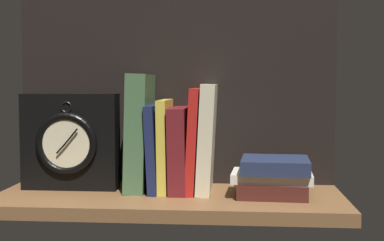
# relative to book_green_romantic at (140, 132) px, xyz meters

# --- Properties ---
(ground_plane) EXTENTS (0.70, 0.27, 0.03)m
(ground_plane) POSITION_rel_book_green_romantic_xyz_m (0.07, -0.04, -0.13)
(ground_plane) COLOR brown
(back_panel) EXTENTS (0.70, 0.01, 0.42)m
(back_panel) POSITION_rel_book_green_romantic_xyz_m (0.07, 0.08, 0.09)
(back_panel) COLOR black
(back_panel) RESTS_ON ground_plane
(book_green_romantic) EXTENTS (0.05, 0.13, 0.24)m
(book_green_romantic) POSITION_rel_book_green_romantic_xyz_m (0.00, 0.00, 0.00)
(book_green_romantic) COLOR #476B44
(book_green_romantic) RESTS_ON ground_plane
(book_navy_bierce) EXTENTS (0.03, 0.15, 0.18)m
(book_navy_bierce) POSITION_rel_book_green_romantic_xyz_m (0.03, 0.00, -0.03)
(book_navy_bierce) COLOR #192147
(book_navy_bierce) RESTS_ON ground_plane
(book_yellow_seinlanguage) EXTENTS (0.02, 0.14, 0.19)m
(book_yellow_seinlanguage) POSITION_rel_book_green_romantic_xyz_m (0.05, 0.00, -0.03)
(book_yellow_seinlanguage) COLOR gold
(book_yellow_seinlanguage) RESTS_ON ground_plane
(book_maroon_dawkins) EXTENTS (0.04, 0.16, 0.17)m
(book_maroon_dawkins) POSITION_rel_book_green_romantic_xyz_m (0.08, 0.00, -0.03)
(book_maroon_dawkins) COLOR maroon
(book_maroon_dawkins) RESTS_ON ground_plane
(book_red_requiem) EXTENTS (0.03, 0.15, 0.21)m
(book_red_requiem) POSITION_rel_book_green_romantic_xyz_m (0.11, 0.00, -0.01)
(book_red_requiem) COLOR red
(book_red_requiem) RESTS_ON ground_plane
(book_cream_twain) EXTENTS (0.04, 0.15, 0.22)m
(book_cream_twain) POSITION_rel_book_green_romantic_xyz_m (0.14, 0.00, -0.01)
(book_cream_twain) COLOR beige
(book_cream_twain) RESTS_ON ground_plane
(framed_clock) EXTENTS (0.20, 0.06, 0.20)m
(framed_clock) POSITION_rel_book_green_romantic_xyz_m (-0.15, -0.01, -0.02)
(framed_clock) COLOR black
(framed_clock) RESTS_ON ground_plane
(book_stack_side) EXTENTS (0.16, 0.13, 0.08)m
(book_stack_side) POSITION_rel_book_green_romantic_xyz_m (0.27, -0.05, -0.08)
(book_stack_side) COLOR #471E19
(book_stack_side) RESTS_ON ground_plane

